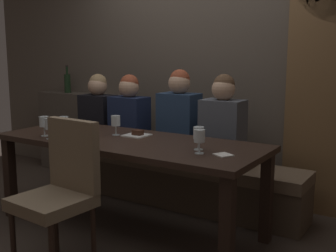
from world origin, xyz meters
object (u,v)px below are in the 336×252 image
object	(u,v)px
wine_glass_near_left	(199,137)
wine_glass_center_front	(199,134)
banquette_bench	(174,179)
chair_near_side	(61,185)
wine_glass_center_back	(44,123)
wine_glass_far_right	(64,122)
wine_glass_end_left	(50,125)
diner_redhead	(98,112)
dining_table	(128,150)
diner_far_end	(179,116)
wine_bottle_dark_red	(67,83)
dessert_plate	(137,134)
diner_near_end	(223,123)
diner_bearded	(129,115)
wine_glass_far_left	(116,121)

from	to	relation	value
wine_glass_near_left	wine_glass_center_front	distance (m)	0.11
banquette_bench	chair_near_side	size ratio (longest dim) A/B	2.55
wine_glass_center_front	wine_glass_center_back	bearing A→B (deg)	-169.59
wine_glass_far_right	wine_glass_end_left	world-z (taller)	same
wine_glass_end_left	diner_redhead	bearing A→B (deg)	112.41
dining_table	wine_glass_center_front	xyz separation A→B (m)	(0.65, -0.03, 0.20)
wine_glass_far_right	wine_glass_center_front	xyz separation A→B (m)	(1.16, 0.16, -0.00)
diner_far_end	wine_bottle_dark_red	distance (m)	1.80
dessert_plate	wine_glass_center_front	bearing A→B (deg)	-14.69
dining_table	wine_glass_center_back	xyz separation A→B (m)	(-0.66, -0.27, 0.20)
wine_glass_center_front	wine_glass_center_back	xyz separation A→B (m)	(-1.31, -0.24, 0.00)
diner_near_end	chair_near_side	bearing A→B (deg)	-109.68
diner_bearded	wine_glass_center_front	bearing A→B (deg)	-31.17
chair_near_side	dessert_plate	xyz separation A→B (m)	(-0.03, 0.87, 0.20)
wine_glass_near_left	wine_glass_far_left	xyz separation A→B (m)	(-0.90, 0.21, 0.00)
wine_glass_near_left	dessert_plate	xyz separation A→B (m)	(-0.73, 0.27, -0.10)
diner_redhead	banquette_bench	bearing A→B (deg)	-1.42
diner_bearded	wine_glass_end_left	size ratio (longest dim) A/B	4.65
diner_redhead	dessert_plate	distance (m)	1.10
wine_bottle_dark_red	wine_glass_end_left	world-z (taller)	wine_bottle_dark_red
wine_glass_center_front	wine_glass_center_back	world-z (taller)	same
chair_near_side	wine_glass_far_right	xyz separation A→B (m)	(-0.52, 0.53, 0.30)
wine_glass_far_right	diner_bearded	bearing A→B (deg)	89.74
wine_glass_far_right	diner_redhead	bearing A→B (deg)	116.21
diner_near_end	wine_glass_end_left	xyz separation A→B (m)	(-1.04, -0.99, 0.03)
diner_far_end	wine_glass_far_left	size ratio (longest dim) A/B	5.01
diner_redhead	wine_glass_center_front	size ratio (longest dim) A/B	4.60
wine_glass_far_left	dessert_plate	size ratio (longest dim) A/B	0.86
diner_bearded	wine_glass_center_back	size ratio (longest dim) A/B	4.65
dining_table	diner_redhead	world-z (taller)	diner_redhead
wine_bottle_dark_red	wine_glass_center_front	distance (m)	2.59
chair_near_side	dessert_plate	distance (m)	0.89
banquette_bench	wine_glass_end_left	size ratio (longest dim) A/B	15.24
wine_glass_far_left	diner_near_end	bearing A→B (deg)	40.12
wine_glass_center_back	banquette_bench	bearing A→B (deg)	55.82
banquette_bench	diner_bearded	distance (m)	0.77
chair_near_side	diner_bearded	distance (m)	1.51
wine_glass_end_left	wine_glass_center_back	xyz separation A→B (m)	(-0.13, 0.05, 0.00)
diner_far_end	diner_near_end	world-z (taller)	diner_far_end
banquette_bench	diner_bearded	world-z (taller)	diner_bearded
diner_redhead	wine_glass_end_left	distance (m)	1.13
wine_glass_far_right	dessert_plate	distance (m)	0.60
diner_bearded	wine_glass_far_right	world-z (taller)	diner_bearded
dining_table	diner_near_end	world-z (taller)	diner_near_end
diner_bearded	wine_glass_far_left	distance (m)	0.67
diner_bearded	diner_near_end	xyz separation A→B (m)	(1.01, -0.00, 0.01)
diner_far_end	wine_glass_center_back	world-z (taller)	diner_far_end
wine_glass_near_left	diner_bearded	bearing A→B (deg)	146.77
diner_near_end	wine_glass_center_front	bearing A→B (deg)	-78.39
diner_far_end	wine_glass_end_left	bearing A→B (deg)	-119.25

